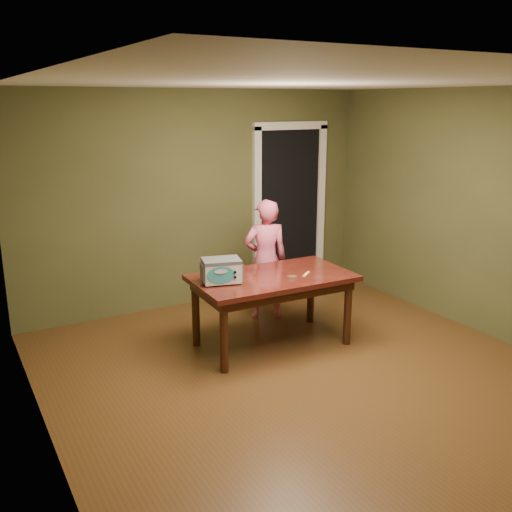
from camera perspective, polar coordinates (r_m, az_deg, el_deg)
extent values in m
plane|color=#523517|center=(5.30, 5.93, -12.41)|extent=(5.00, 5.00, 0.00)
cube|color=brown|center=(6.98, -5.77, 5.65)|extent=(4.50, 0.02, 2.60)
cube|color=brown|center=(4.00, -20.84, -2.51)|extent=(0.02, 5.00, 2.60)
cube|color=brown|center=(6.40, 22.98, 3.65)|extent=(0.02, 5.00, 2.60)
cube|color=white|center=(4.70, 6.83, 16.94)|extent=(4.50, 5.00, 0.02)
cube|color=black|center=(7.88, 2.08, 4.97)|extent=(0.90, 0.60, 2.10)
cube|color=black|center=(7.62, 3.33, 4.59)|extent=(0.90, 0.02, 2.10)
cube|color=white|center=(7.35, 0.10, 4.23)|extent=(0.10, 0.06, 2.20)
cube|color=white|center=(7.88, 6.46, 4.89)|extent=(0.10, 0.06, 2.20)
cube|color=white|center=(7.48, 3.52, 12.89)|extent=(1.10, 0.06, 0.10)
cube|color=#370F0C|center=(5.77, 1.63, -2.20)|extent=(1.63, 0.96, 0.05)
cube|color=#34180D|center=(5.79, 1.62, -2.91)|extent=(1.51, 0.83, 0.10)
cylinder|color=#34180D|center=(5.31, -3.22, -8.12)|extent=(0.08, 0.08, 0.70)
cylinder|color=#34180D|center=(5.91, -6.04, -5.70)|extent=(0.08, 0.08, 0.70)
cylinder|color=#34180D|center=(5.98, 9.15, -5.56)|extent=(0.08, 0.08, 0.70)
cylinder|color=#34180D|center=(6.51, 5.49, -3.67)|extent=(0.08, 0.08, 0.70)
cylinder|color=#4C4F54|center=(5.43, -4.79, -3.01)|extent=(0.02, 0.02, 0.02)
cylinder|color=#4C4F54|center=(5.61, -5.13, -2.41)|extent=(0.02, 0.02, 0.02)
cylinder|color=#4C4F54|center=(5.48, -1.76, -2.78)|extent=(0.02, 0.02, 0.02)
cylinder|color=#4C4F54|center=(5.66, -2.19, -2.20)|extent=(0.02, 0.02, 0.02)
cube|color=silver|center=(5.51, -3.48, -1.53)|extent=(0.41, 0.34, 0.20)
cube|color=#4C4F54|center=(5.48, -3.50, -0.46)|extent=(0.42, 0.34, 0.03)
cube|color=#4C4F54|center=(5.48, -5.38, -1.66)|extent=(0.07, 0.22, 0.16)
cube|color=#4C4F54|center=(5.55, -1.60, -1.39)|extent=(0.07, 0.22, 0.16)
ellipsoid|color=teal|center=(5.38, -3.53, -1.94)|extent=(0.26, 0.08, 0.17)
cylinder|color=black|center=(5.40, -2.11, -1.61)|extent=(0.03, 0.02, 0.02)
cylinder|color=black|center=(5.42, -2.10, -2.13)|extent=(0.02, 0.02, 0.02)
cylinder|color=silver|center=(5.68, 3.65, -2.13)|extent=(0.10, 0.10, 0.02)
cylinder|color=#52321B|center=(5.68, 3.66, -2.06)|extent=(0.09, 0.09, 0.01)
cube|color=#FFDD6E|center=(5.82, 5.05, -1.80)|extent=(0.15, 0.13, 0.01)
imported|color=#E05C7D|center=(6.52, 0.96, -0.38)|extent=(0.58, 0.47, 1.40)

